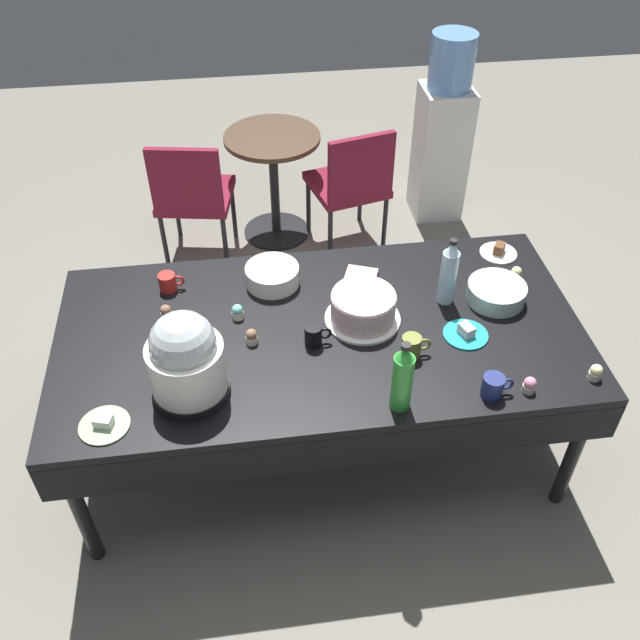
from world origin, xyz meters
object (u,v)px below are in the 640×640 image
maroon_chair_left (192,193)px  frosted_layer_cake (363,308)px  cupcake_berry (596,372)px  coffee_mug_black (314,335)px  ceramic_snack_bowl (272,275)px  coffee_mug_red (168,282)px  dessert_plate_sage (104,424)px  dessert_plate_teal (466,333)px  cupcake_lemon (166,312)px  cupcake_rose (530,385)px  potluck_table (320,340)px  cupcake_vanilla (238,312)px  slow_cooker (186,360)px  cupcake_cocoa (516,274)px  round_cafe_table (274,168)px  coffee_mug_navy (493,386)px  dessert_plate_white (499,251)px  water_cooler (443,134)px  coffee_mug_olive (412,346)px  maroon_chair_right (352,181)px  soda_bottle_lime_soda (402,378)px  cupcake_mint (252,337)px  soda_bottle_water (449,273)px  glass_salad_bowl (496,292)px

maroon_chair_left → frosted_layer_cake: bearing=-64.3°
cupcake_berry → coffee_mug_black: bearing=162.0°
ceramic_snack_bowl → coffee_mug_red: 0.46m
dessert_plate_sage → dessert_plate_teal: 1.47m
cupcake_lemon → coffee_mug_black: size_ratio=0.60×
cupcake_rose → cupcake_berry: size_ratio=1.00×
potluck_table → cupcake_vanilla: size_ratio=32.59×
frosted_layer_cake → dessert_plate_teal: 0.44m
slow_cooker → cupcake_cocoa: bearing=18.8°
coffee_mug_red → round_cafe_table: coffee_mug_red is taller
coffee_mug_navy → round_cafe_table: coffee_mug_navy is taller
dessert_plate_white → cupcake_lemon: 1.57m
frosted_layer_cake → dessert_plate_white: frosted_layer_cake is taller
potluck_table → water_cooler: size_ratio=1.77×
ceramic_snack_bowl → coffee_mug_olive: 0.74m
cupcake_cocoa → maroon_chair_right: size_ratio=0.08×
ceramic_snack_bowl → cupcake_vanilla: ceramic_snack_bowl is taller
soda_bottle_lime_soda → coffee_mug_navy: soda_bottle_lime_soda is taller
slow_cooker → coffee_mug_olive: slow_cooker is taller
dessert_plate_teal → cupcake_berry: bearing=-35.6°
potluck_table → cupcake_berry: (1.02, -0.42, 0.09)m
cupcake_mint → soda_bottle_water: soda_bottle_water is taller
maroon_chair_right → water_cooler: water_cooler is taller
dessert_plate_teal → cupcake_vanilla: 0.96m
slow_cooker → dessert_plate_white: slow_cooker is taller
cupcake_lemon → coffee_mug_black: coffee_mug_black is taller
coffee_mug_red → cupcake_cocoa: bearing=-5.2°
dessert_plate_white → dessert_plate_sage: (-1.76, -0.82, -0.00)m
ceramic_snack_bowl → dessert_plate_sage: (-0.67, -0.74, -0.03)m
glass_salad_bowl → cupcake_cocoa: glass_salad_bowl is taller
glass_salad_bowl → coffee_mug_black: bearing=-168.5°
slow_cooker → soda_bottle_water: 1.17m
cupcake_mint → soda_bottle_lime_soda: bearing=-38.3°
cupcake_berry → dessert_plate_sage: bearing=179.6°
soda_bottle_lime_soda → dessert_plate_white: bearing=51.9°
soda_bottle_lime_soda → potluck_table: bearing=117.4°
water_cooler → cupcake_vanilla: bearing=-127.9°
cupcake_rose → coffee_mug_olive: size_ratio=0.56×
cupcake_vanilla → soda_bottle_water: (0.90, -0.01, 0.12)m
soda_bottle_water → maroon_chair_left: bearing=127.4°
frosted_layer_cake → coffee_mug_red: size_ratio=2.81×
slow_cooker → cupcake_lemon: (-0.10, 0.44, -0.14)m
dessert_plate_teal → cupcake_mint: bearing=174.9°
dessert_plate_white → soda_bottle_lime_soda: size_ratio=0.56×
dessert_plate_white → maroon_chair_right: bearing=112.7°
cupcake_mint → frosted_layer_cake: bearing=8.9°
frosted_layer_cake → dessert_plate_sage: bearing=-156.9°
cupcake_cocoa → soda_bottle_water: bearing=-164.5°
round_cafe_table → potluck_table: bearing=-88.4°
potluck_table → dessert_plate_sage: size_ratio=11.79×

